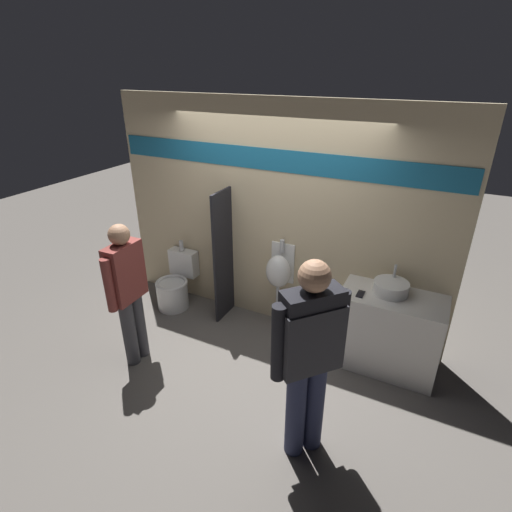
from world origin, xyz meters
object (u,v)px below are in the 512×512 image
sink_basin (391,288)px  toilet (175,286)px  urinal_near_counter (279,271)px  person_in_vest (309,350)px  person_with_lanyard (128,289)px  cell_phone (361,294)px

sink_basin → toilet: (-2.72, -0.09, -0.65)m
urinal_near_counter → person_in_vest: 1.82m
urinal_near_counter → person_with_lanyard: person_with_lanyard is taller
cell_phone → urinal_near_counter: (-1.03, 0.27, -0.11)m
toilet → person_with_lanyard: size_ratio=0.54×
person_in_vest → person_with_lanyard: person_in_vest is taller
sink_basin → toilet: bearing=-178.1°
person_in_vest → person_with_lanyard: 2.09m
toilet → cell_phone: bearing=-1.8°
person_in_vest → sink_basin: bearing=26.9°
cell_phone → person_in_vest: bearing=-94.6°
cell_phone → person_with_lanyard: person_with_lanyard is taller
urinal_near_counter → person_in_vest: person_in_vest is taller
person_in_vest → person_with_lanyard: (-2.07, 0.25, -0.16)m
cell_phone → toilet: cell_phone is taller
toilet → sink_basin: bearing=1.9°
cell_phone → person_in_vest: 1.29m
urinal_near_counter → toilet: size_ratio=1.31×
urinal_near_counter → toilet: 1.52m
urinal_near_counter → sink_basin: bearing=-4.3°
person_with_lanyard → cell_phone: bearing=-66.6°
toilet → urinal_near_counter: bearing=7.5°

